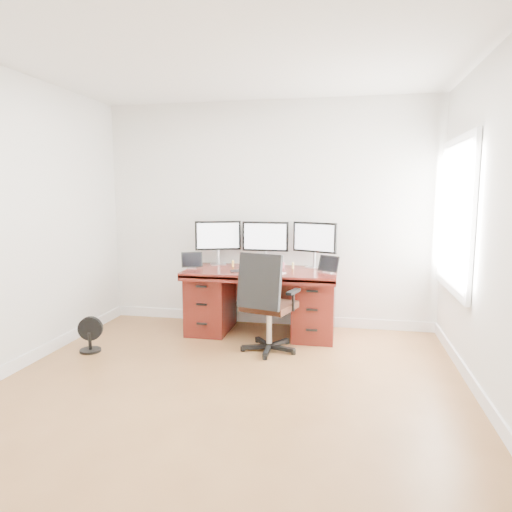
% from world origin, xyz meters
% --- Properties ---
extents(ground, '(4.50, 4.50, 0.00)m').
position_xyz_m(ground, '(0.00, 0.00, 0.00)').
color(ground, brown).
rests_on(ground, ground).
extents(back_wall, '(4.00, 0.10, 2.70)m').
position_xyz_m(back_wall, '(0.00, 2.25, 1.35)').
color(back_wall, silver).
rests_on(back_wall, ground).
extents(right_wall, '(0.10, 4.50, 2.70)m').
position_xyz_m(right_wall, '(2.00, 0.11, 1.35)').
color(right_wall, silver).
rests_on(right_wall, ground).
extents(desk, '(1.70, 0.80, 0.75)m').
position_xyz_m(desk, '(0.00, 1.83, 0.40)').
color(desk, '#501510').
rests_on(desk, ground).
extents(office_chair, '(0.69, 0.69, 1.04)m').
position_xyz_m(office_chair, '(0.17, 1.22, 0.34)').
color(office_chair, black).
rests_on(office_chair, ground).
extents(floor_fan, '(0.25, 0.21, 0.36)m').
position_xyz_m(floor_fan, '(-1.61, 0.87, 0.18)').
color(floor_fan, black).
rests_on(floor_fan, ground).
extents(monitor_left, '(0.53, 0.23, 0.53)m').
position_xyz_m(monitor_left, '(-0.58, 2.07, 1.09)').
color(monitor_left, silver).
rests_on(monitor_left, desk).
extents(monitor_center, '(0.55, 0.15, 0.53)m').
position_xyz_m(monitor_center, '(-0.00, 2.07, 1.09)').
color(monitor_center, silver).
rests_on(monitor_center, desk).
extents(monitor_right, '(0.52, 0.25, 0.53)m').
position_xyz_m(monitor_right, '(0.58, 2.07, 1.09)').
color(monitor_right, silver).
rests_on(monitor_right, desk).
extents(tablet_left, '(0.25, 0.16, 0.19)m').
position_xyz_m(tablet_left, '(-0.81, 1.75, 0.84)').
color(tablet_left, silver).
rests_on(tablet_left, desk).
extents(tablet_right, '(0.24, 0.17, 0.19)m').
position_xyz_m(tablet_right, '(0.76, 1.75, 0.84)').
color(tablet_right, silver).
rests_on(tablet_right, desk).
extents(keyboard, '(0.31, 0.17, 0.01)m').
position_xyz_m(keyboard, '(0.05, 1.58, 0.76)').
color(keyboard, white).
rests_on(keyboard, desk).
extents(trackpad, '(0.18, 0.18, 0.01)m').
position_xyz_m(trackpad, '(0.22, 1.59, 0.76)').
color(trackpad, silver).
rests_on(trackpad, desk).
extents(drawing_tablet, '(0.25, 0.20, 0.01)m').
position_xyz_m(drawing_tablet, '(-0.21, 1.66, 0.76)').
color(drawing_tablet, black).
rests_on(drawing_tablet, desk).
extents(phone, '(0.14, 0.08, 0.01)m').
position_xyz_m(phone, '(0.04, 1.75, 0.76)').
color(phone, black).
rests_on(phone, desk).
extents(figurine_orange, '(0.03, 0.03, 0.08)m').
position_xyz_m(figurine_orange, '(-0.37, 1.95, 0.79)').
color(figurine_orange, '#F3BF47').
rests_on(figurine_orange, desk).
extents(figurine_brown, '(0.03, 0.03, 0.08)m').
position_xyz_m(figurine_brown, '(-0.23, 1.95, 0.79)').
color(figurine_brown, brown).
rests_on(figurine_brown, desk).
extents(figurine_blue, '(0.03, 0.03, 0.08)m').
position_xyz_m(figurine_blue, '(-0.15, 1.95, 0.79)').
color(figurine_blue, '#5E97DC').
rests_on(figurine_blue, desk).
extents(figurine_purple, '(0.03, 0.03, 0.08)m').
position_xyz_m(figurine_purple, '(0.15, 1.95, 0.79)').
color(figurine_purple, '#B46EDD').
rests_on(figurine_purple, desk).
extents(figurine_pink, '(0.03, 0.03, 0.08)m').
position_xyz_m(figurine_pink, '(0.23, 1.95, 0.79)').
color(figurine_pink, '#DE708B').
rests_on(figurine_pink, desk).
extents(figurine_yellow, '(0.03, 0.03, 0.08)m').
position_xyz_m(figurine_yellow, '(0.34, 1.95, 0.79)').
color(figurine_yellow, '#DBC66F').
rests_on(figurine_yellow, desk).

